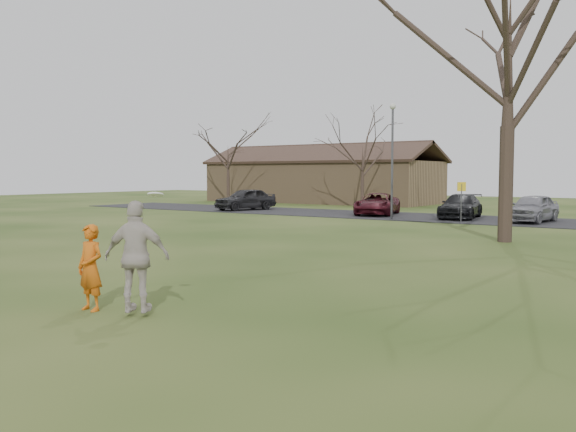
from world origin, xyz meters
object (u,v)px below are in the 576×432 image
(car_3, at_px, (461,206))
(big_tree, at_px, (509,47))
(car_2, at_px, (377,204))
(player_defender, at_px, (90,268))
(catching_play, at_px, (137,256))
(building, at_px, (322,180))
(car_0, at_px, (245,199))
(car_4, at_px, (533,208))
(lamp_post, at_px, (392,146))

(car_3, height_order, big_tree, big_tree)
(car_2, bearing_deg, player_defender, -90.07)
(car_3, relative_size, catching_play, 2.17)
(player_defender, distance_m, catching_play, 1.13)
(building, distance_m, big_tree, 32.23)
(car_0, bearing_deg, building, 114.30)
(car_3, distance_m, catching_play, 25.90)
(player_defender, relative_size, car_2, 0.34)
(car_0, distance_m, building, 13.82)
(car_4, bearing_deg, catching_play, -86.34)
(car_2, relative_size, car_4, 1.11)
(building, bearing_deg, big_tree, -46.27)
(car_3, height_order, catching_play, catching_play)
(building, bearing_deg, car_3, -37.15)
(car_3, distance_m, car_4, 3.91)
(player_defender, relative_size, catching_play, 0.75)
(big_tree, bearing_deg, car_3, 116.62)
(car_0, bearing_deg, car_4, 15.71)
(big_tree, bearing_deg, catching_play, -97.51)
(lamp_post, bearing_deg, car_0, 170.69)
(catching_play, relative_size, big_tree, 0.15)
(car_3, bearing_deg, big_tree, -71.57)
(player_defender, distance_m, lamp_post, 23.86)
(player_defender, relative_size, lamp_post, 0.25)
(building, height_order, big_tree, big_tree)
(catching_play, xyz_separation_m, lamp_post, (-5.96, 23.00, 2.91))
(car_4, bearing_deg, car_2, -177.06)
(car_3, height_order, lamp_post, lamp_post)
(car_4, relative_size, big_tree, 0.30)
(car_2, height_order, catching_play, catching_play)
(car_4, distance_m, catching_play, 25.25)
(catching_play, bearing_deg, car_3, 96.82)
(car_2, distance_m, car_4, 8.96)
(big_tree, bearing_deg, building, 133.73)
(catching_play, height_order, building, building)
(player_defender, distance_m, car_3, 25.93)
(car_0, bearing_deg, big_tree, -10.82)
(car_3, relative_size, building, 0.22)
(catching_play, xyz_separation_m, big_tree, (2.04, 15.50, 5.94))
(car_4, height_order, catching_play, catching_play)
(car_3, bearing_deg, player_defender, -93.79)
(car_2, height_order, car_4, car_4)
(car_0, relative_size, car_4, 1.04)
(lamp_post, relative_size, big_tree, 0.45)
(car_2, distance_m, building, 17.51)
(car_2, relative_size, catching_play, 2.21)
(big_tree, bearing_deg, player_defender, -101.32)
(car_2, height_order, building, building)
(car_3, height_order, car_4, car_4)
(car_3, bearing_deg, catching_play, -91.37)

